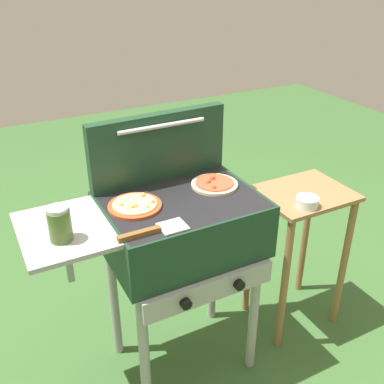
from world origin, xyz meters
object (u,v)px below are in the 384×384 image
object	(u,v)px
prep_table	(299,231)
topping_bowl_near	(307,202)
pizza_cheese	(135,205)
spatula	(153,231)
sauce_jar	(60,224)
grill	(179,230)
pizza_pepperoni	(214,184)

from	to	relation	value
prep_table	topping_bowl_near	world-z (taller)	topping_bowl_near
pizza_cheese	spatula	xyz separation A→B (m)	(-0.01, -0.20, -0.00)
sauce_jar	prep_table	distance (m)	1.24
pizza_cheese	topping_bowl_near	size ratio (longest dim) A/B	2.08
spatula	prep_table	distance (m)	0.95
grill	sauce_jar	size ratio (longest dim) A/B	7.44
grill	spatula	bearing A→B (deg)	-136.75
pizza_pepperoni	pizza_cheese	bearing A→B (deg)	-177.16
pizza_pepperoni	topping_bowl_near	size ratio (longest dim) A/B	1.97
spatula	pizza_cheese	bearing A→B (deg)	87.51
pizza_pepperoni	prep_table	bearing A→B (deg)	-4.86
sauce_jar	spatula	world-z (taller)	sauce_jar
pizza_pepperoni	prep_table	xyz separation A→B (m)	(0.48, -0.04, -0.36)
sauce_jar	topping_bowl_near	world-z (taller)	sauce_jar
pizza_pepperoni	topping_bowl_near	world-z (taller)	pizza_pepperoni
pizza_pepperoni	spatula	world-z (taller)	pizza_pepperoni
prep_table	pizza_cheese	bearing A→B (deg)	178.50
pizza_cheese	pizza_pepperoni	world-z (taller)	same
grill	topping_bowl_near	size ratio (longest dim) A/B	9.37
pizza_pepperoni	sauce_jar	bearing A→B (deg)	-170.56
pizza_pepperoni	prep_table	distance (m)	0.60
topping_bowl_near	sauce_jar	bearing A→B (deg)	177.67
sauce_jar	prep_table	size ratio (longest dim) A/B	0.17
sauce_jar	spatula	bearing A→B (deg)	-19.57
topping_bowl_near	pizza_pepperoni	bearing A→B (deg)	158.32
grill	prep_table	world-z (taller)	grill
sauce_jar	topping_bowl_near	size ratio (longest dim) A/B	1.26
spatula	grill	bearing A→B (deg)	43.25
pizza_cheese	spatula	size ratio (longest dim) A/B	0.82
grill	pizza_pepperoni	distance (m)	0.25
sauce_jar	topping_bowl_near	bearing A→B (deg)	-2.33
grill	sauce_jar	bearing A→B (deg)	-172.05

